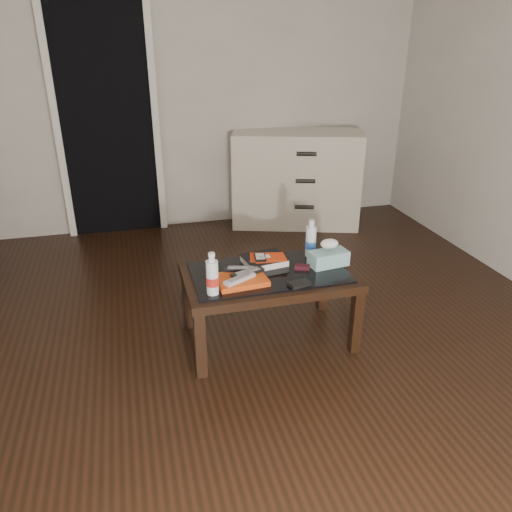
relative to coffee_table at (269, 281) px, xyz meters
The scene contains 17 objects.
ground 0.70m from the coffee_table, 145.34° to the right, with size 5.00×5.00×0.00m, color black.
room_shell 1.35m from the coffee_table, 145.34° to the right, with size 5.00×5.00×5.00m.
doorway 2.39m from the coffee_table, 112.08° to the left, with size 0.90×0.08×2.07m.
coffee_table is the anchor object (origin of this frame).
dresser 2.08m from the coffee_table, 66.58° to the left, with size 1.30×0.84×0.90m.
magazines 0.22m from the coffee_table, 154.51° to the right, with size 0.28×0.21×0.03m, color #C44312.
remote_silver 0.26m from the coffee_table, 148.71° to the right, with size 0.20×0.05×0.02m, color #B5B4B9.
remote_black_front 0.19m from the coffee_table, 157.31° to the right, with size 0.20×0.05×0.02m, color black.
remote_black_back 0.20m from the coffee_table, behind, with size 0.20×0.05×0.02m, color black.
textbook 0.14m from the coffee_table, 88.24° to the left, with size 0.25×0.20×0.05m, color black.
dvd_mailers 0.15m from the coffee_table, 84.54° to the left, with size 0.19×0.14×0.01m, color red.
ipod 0.15m from the coffee_table, 110.71° to the left, with size 0.06×0.10×0.02m, color black.
flip_phone 0.22m from the coffee_table, ahead, with size 0.09×0.05×0.02m, color black.
wallet 0.25m from the coffee_table, 60.94° to the right, with size 0.12×0.07×0.02m, color black.
water_bottle_left 0.45m from the coffee_table, 153.93° to the right, with size 0.07×0.07×0.24m, color white.
water_bottle_right 0.40m from the coffee_table, 25.93° to the left, with size 0.07×0.07×0.24m, color white.
tissue_box 0.39m from the coffee_table, ahead, with size 0.23×0.12×0.09m, color teal.
Camera 1 is at (-0.28, -2.20, 1.76)m, focal length 35.00 mm.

